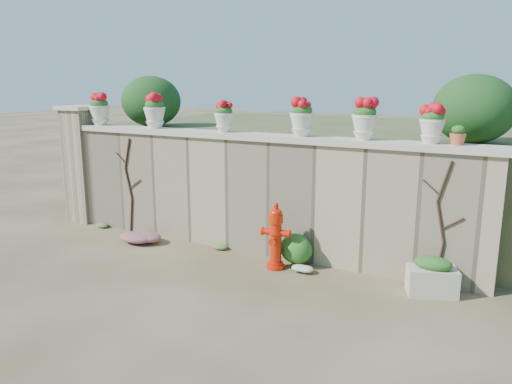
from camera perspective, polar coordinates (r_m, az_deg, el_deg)
The scene contains 21 objects.
ground at distance 7.71m, azimuth -6.95°, elevation -10.35°, with size 80.00×80.00×0.00m, color #4B3B25.
stone_wall at distance 8.86m, azimuth -0.43°, elevation -0.40°, with size 8.00×0.40×2.00m, color #9C8968.
wall_cap at distance 8.68m, azimuth -0.44°, elevation 6.36°, with size 8.10×0.52×0.10m, color beige.
gate_pillar at distance 11.36m, azimuth -19.16°, elevation 3.11°, with size 0.72×0.72×2.48m.
raised_fill at distance 11.71m, azimuth 7.11°, elevation 2.70°, with size 9.00×6.00×2.00m, color #384C23.
back_shrub_left at distance 11.45m, azimuth -11.87°, elevation 10.12°, with size 1.30×1.30×1.10m, color #143814.
back_shrub_right at distance 8.81m, azimuth 23.66°, elevation 8.68°, with size 1.30×1.30×1.10m, color #143814.
vine_left at distance 10.22m, azimuth -14.31°, elevation 0.91°, with size 0.60×0.04×1.91m.
vine_right at distance 7.67m, azimuth 20.42°, elevation -3.33°, with size 0.60×0.04×1.91m.
fire_hydrant at distance 8.07m, azimuth 2.27°, elevation -5.03°, with size 0.47×0.34×1.09m.
planter_box at distance 7.62m, azimuth 19.49°, elevation -9.15°, with size 0.78×0.61×0.57m.
green_shrub at distance 8.28m, azimuth 4.26°, elevation -6.27°, with size 0.68×0.61×0.64m, color #1E5119.
magenta_clump at distance 9.69m, azimuth -12.93°, elevation -4.91°, with size 0.99×0.66×0.26m, color #C02676.
white_flowers at distance 8.03m, azimuth 5.02°, elevation -8.72°, with size 0.45×0.36×0.16m, color white.
urn_pot_0 at distance 10.81m, azimuth -17.45°, elevation 8.97°, with size 0.41×0.41×0.64m.
urn_pot_1 at distance 9.85m, azimuth -11.51°, elevation 9.02°, with size 0.41×0.41×0.65m.
urn_pot_2 at distance 8.94m, azimuth -3.68°, elevation 8.56°, with size 0.34×0.34×0.54m.
urn_pot_3 at distance 8.25m, azimuth 5.26°, elevation 8.46°, with size 0.39×0.39×0.62m.
urn_pot_4 at distance 7.90m, azimuth 12.31°, elevation 8.06°, with size 0.40×0.40×0.62m.
urn_pot_5 at distance 7.69m, azimuth 19.50°, elevation 7.33°, with size 0.36×0.36×0.57m.
terracotta_pot at distance 7.65m, azimuth 22.07°, elevation 5.93°, with size 0.23×0.23×0.27m.
Camera 1 is at (4.14, -5.77, 2.99)m, focal length 35.00 mm.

